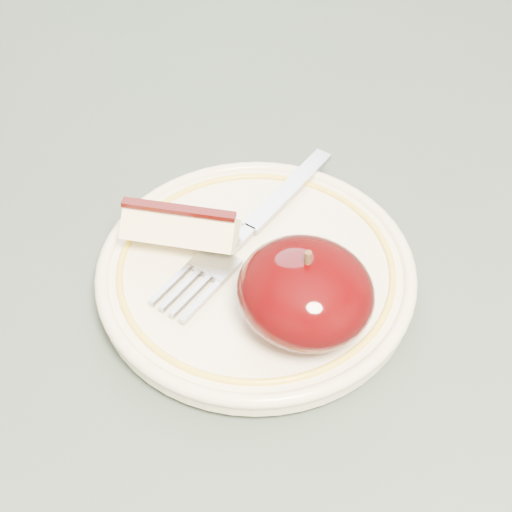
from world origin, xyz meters
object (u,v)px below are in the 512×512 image
Objects in this scene: plate at (256,271)px; fork at (249,230)px; table at (223,299)px; apple_half at (305,292)px.

fork is at bearing 137.54° from plate.
table is 0.17m from apple_half.
plate is 2.52× the size of apple_half.
apple_half reaches higher than fork.
fork is at bearing -17.78° from table.
apple_half is at bearing -23.87° from table.
table is at bearing 69.53° from fork.
apple_half is (0.05, -0.02, 0.03)m from plate.
fork is (0.04, -0.01, 0.11)m from table.
apple_half is 0.08m from fork.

